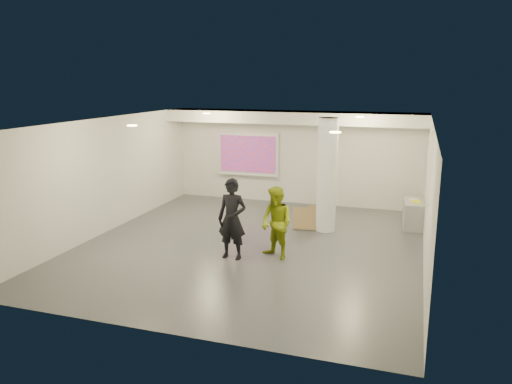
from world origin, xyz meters
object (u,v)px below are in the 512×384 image
(column, at_px, (327,175))
(credenza, at_px, (413,213))
(man, at_px, (276,223))
(projection_screen, at_px, (248,154))
(woman, at_px, (232,219))

(column, relative_size, credenza, 2.39)
(credenza, relative_size, man, 0.77)
(credenza, bearing_deg, man, -133.06)
(projection_screen, height_order, woman, projection_screen)
(column, height_order, credenza, column)
(column, height_order, man, column)
(credenza, bearing_deg, woman, -138.75)
(projection_screen, distance_m, credenza, 5.66)
(column, distance_m, projection_screen, 4.08)
(column, xyz_separation_m, projection_screen, (-3.10, 2.65, 0.03))
(man, bearing_deg, projection_screen, 145.43)
(projection_screen, relative_size, woman, 1.15)
(projection_screen, bearing_deg, man, -64.59)
(projection_screen, height_order, credenza, projection_screen)
(woman, distance_m, man, 1.00)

